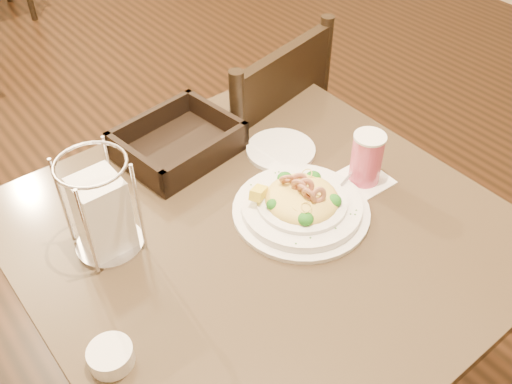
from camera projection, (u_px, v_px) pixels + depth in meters
main_table at (261, 300)px, 1.31m from camera, size 0.90×0.90×0.76m
dining_chair_near at (246, 159)px, 1.73m from camera, size 0.49×0.49×0.93m
pasta_bowl at (301, 203)px, 1.16m from camera, size 0.31×0.28×0.09m
drink_glass at (367, 159)px, 1.21m from camera, size 0.11×0.11×0.12m
bread_basket at (178, 144)px, 1.31m from camera, size 0.28×0.24×0.07m
napkin_caddy at (102, 212)px, 1.05m from camera, size 0.13×0.13×0.21m
side_plate at (281, 150)px, 1.32m from camera, size 0.20×0.20×0.01m
butter_ramekin at (111, 356)px, 0.91m from camera, size 0.09×0.09×0.03m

